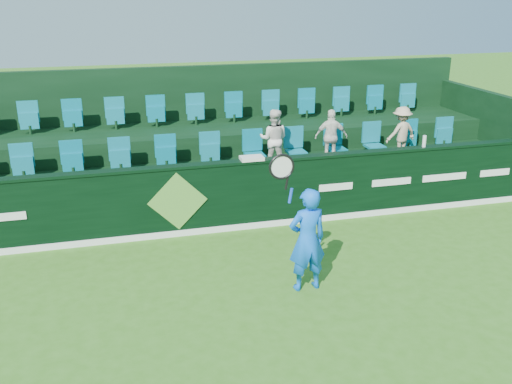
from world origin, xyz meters
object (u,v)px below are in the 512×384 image
object	(u,v)px
spectator_left	(274,139)
spectator_middle	(331,137)
drinks_bottle	(424,141)
tennis_player	(307,239)
towel	(252,158)
spectator_right	(401,133)

from	to	relation	value
spectator_left	spectator_middle	distance (m)	1.28
spectator_middle	drinks_bottle	bearing A→B (deg)	158.54
tennis_player	spectator_left	distance (m)	3.76
spectator_left	drinks_bottle	size ratio (longest dim) A/B	5.30
tennis_player	spectator_middle	distance (m)	4.14
spectator_middle	towel	world-z (taller)	spectator_middle
towel	tennis_player	bearing A→B (deg)	-85.65
drinks_bottle	spectator_left	bearing A→B (deg)	158.39
spectator_left	spectator_middle	size ratio (longest dim) A/B	1.06
spectator_right	towel	xyz separation A→B (m)	(-3.69, -1.12, 0.01)
towel	spectator_right	bearing A→B (deg)	16.90
spectator_middle	towel	bearing A→B (deg)	43.22
spectator_middle	towel	distance (m)	2.32
drinks_bottle	spectator_right	bearing A→B (deg)	84.89
spectator_middle	drinks_bottle	distance (m)	1.91
spectator_right	drinks_bottle	world-z (taller)	spectator_right
spectator_middle	tennis_player	bearing A→B (deg)	77.73
spectator_middle	drinks_bottle	xyz separation A→B (m)	(1.55, -1.12, 0.08)
spectator_left	spectator_right	size ratio (longest dim) A/B	1.08
spectator_middle	spectator_right	size ratio (longest dim) A/B	1.02
spectator_middle	towel	size ratio (longest dim) A/B	2.73
spectator_left	tennis_player	bearing A→B (deg)	104.88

